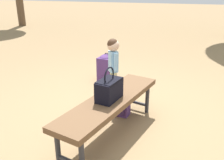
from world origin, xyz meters
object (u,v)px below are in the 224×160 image
object	(u,v)px
backpack_small	(122,103)
handbag	(109,89)
backpack_large	(107,68)
child_standing	(113,58)
park_bench	(110,103)

from	to	relation	value
backpack_small	handbag	bearing A→B (deg)	178.44
handbag	backpack_small	bearing A→B (deg)	-1.56
backpack_large	backpack_small	world-z (taller)	backpack_large
child_standing	backpack_large	bearing A→B (deg)	28.98
child_standing	backpack_large	size ratio (longest dim) A/B	1.65
park_bench	backpack_large	bearing A→B (deg)	19.31
park_bench	backpack_small	world-z (taller)	park_bench
backpack_large	backpack_small	size ratio (longest dim) A/B	1.61
handbag	backpack_small	distance (m)	0.65
handbag	backpack_large	xyz separation A→B (m)	(1.55, 0.53, -0.31)
backpack_large	backpack_small	distance (m)	1.19
child_standing	backpack_small	world-z (taller)	child_standing
park_bench	child_standing	world-z (taller)	child_standing
park_bench	backpack_large	xyz separation A→B (m)	(1.52, 0.53, -0.13)
backpack_large	handbag	bearing A→B (deg)	-161.11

